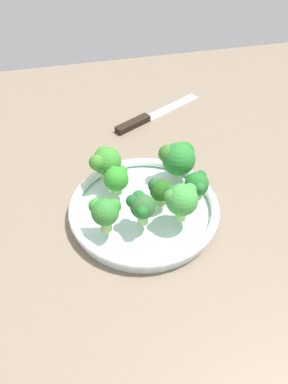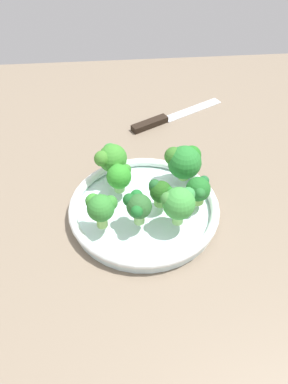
{
  "view_description": "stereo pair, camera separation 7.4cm",
  "coord_description": "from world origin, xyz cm",
  "px_view_note": "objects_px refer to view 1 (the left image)",
  "views": [
    {
      "loc": [
        -53.83,
        12.81,
        57.1
      ],
      "look_at": [
        -1.08,
        0.77,
        6.05
      ],
      "focal_mm": 38.43,
      "sensor_mm": 36.0,
      "label": 1
    },
    {
      "loc": [
        -54.98,
        5.47,
        57.1
      ],
      "look_at": [
        -1.08,
        0.77,
        6.05
      ],
      "focal_mm": 38.43,
      "sensor_mm": 36.0,
      "label": 2
    }
  ],
  "objects_px": {
    "bowl": "(144,209)",
    "broccoli_floret_0": "(197,185)",
    "broccoli_floret_7": "(182,200)",
    "broccoli_floret_3": "(141,206)",
    "broccoli_floret_4": "(116,178)",
    "broccoli_floret_1": "(160,190)",
    "knife": "(148,117)",
    "broccoli_floret_6": "(178,158)",
    "broccoli_floret_5": "(106,161)",
    "broccoli_floret_2": "(105,211)"
  },
  "relations": [
    {
      "from": "broccoli_floret_5",
      "to": "broccoli_floret_6",
      "type": "height_order",
      "value": "broccoli_floret_6"
    },
    {
      "from": "broccoli_floret_2",
      "to": "knife",
      "type": "height_order",
      "value": "broccoli_floret_2"
    },
    {
      "from": "broccoli_floret_0",
      "to": "broccoli_floret_5",
      "type": "distance_m",
      "value": 0.18
    },
    {
      "from": "broccoli_floret_0",
      "to": "knife",
      "type": "distance_m",
      "value": 0.33
    },
    {
      "from": "bowl",
      "to": "broccoli_floret_2",
      "type": "height_order",
      "value": "broccoli_floret_2"
    },
    {
      "from": "broccoli_floret_4",
      "to": "broccoli_floret_5",
      "type": "bearing_deg",
      "value": 17.49
    },
    {
      "from": "broccoli_floret_0",
      "to": "broccoli_floret_5",
      "type": "xyz_separation_m",
      "value": [
        0.09,
        0.16,
        0.01
      ]
    },
    {
      "from": "bowl",
      "to": "broccoli_floret_0",
      "type": "relative_size",
      "value": 5.2
    },
    {
      "from": "broccoli_floret_1",
      "to": "knife",
      "type": "relative_size",
      "value": 0.21
    },
    {
      "from": "broccoli_floret_2",
      "to": "knife",
      "type": "bearing_deg",
      "value": -23.7
    },
    {
      "from": "broccoli_floret_3",
      "to": "broccoli_floret_5",
      "type": "xyz_separation_m",
      "value": [
        0.13,
        0.04,
        0.0
      ]
    },
    {
      "from": "knife",
      "to": "broccoli_floret_3",
      "type": "bearing_deg",
      "value": 165.11
    },
    {
      "from": "broccoli_floret_0",
      "to": "broccoli_floret_4",
      "type": "distance_m",
      "value": 0.15
    },
    {
      "from": "bowl",
      "to": "broccoli_floret_0",
      "type": "xyz_separation_m",
      "value": [
        -0.0,
        -0.1,
        0.05
      ]
    },
    {
      "from": "knife",
      "to": "broccoli_floret_4",
      "type": "bearing_deg",
      "value": 155.56
    },
    {
      "from": "broccoli_floret_2",
      "to": "broccoli_floret_3",
      "type": "relative_size",
      "value": 1.1
    },
    {
      "from": "broccoli_floret_7",
      "to": "broccoli_floret_3",
      "type": "bearing_deg",
      "value": 84.86
    },
    {
      "from": "broccoli_floret_0",
      "to": "broccoli_floret_3",
      "type": "distance_m",
      "value": 0.12
    },
    {
      "from": "bowl",
      "to": "broccoli_floret_5",
      "type": "distance_m",
      "value": 0.12
    },
    {
      "from": "broccoli_floret_0",
      "to": "broccoli_floret_1",
      "type": "distance_m",
      "value": 0.07
    },
    {
      "from": "broccoli_floret_2",
      "to": "broccoli_floret_5",
      "type": "bearing_deg",
      "value": -9.31
    },
    {
      "from": "knife",
      "to": "broccoli_floret_6",
      "type": "bearing_deg",
      "value": -179.53
    },
    {
      "from": "broccoli_floret_4",
      "to": "broccoli_floret_7",
      "type": "height_order",
      "value": "broccoli_floret_7"
    },
    {
      "from": "bowl",
      "to": "broccoli_floret_0",
      "type": "distance_m",
      "value": 0.11
    },
    {
      "from": "bowl",
      "to": "knife",
      "type": "xyz_separation_m",
      "value": [
        0.32,
        -0.08,
        -0.01
      ]
    },
    {
      "from": "broccoli_floret_0",
      "to": "broccoli_floret_2",
      "type": "distance_m",
      "value": 0.18
    },
    {
      "from": "bowl",
      "to": "broccoli_floret_6",
      "type": "distance_m",
      "value": 0.12
    },
    {
      "from": "broccoli_floret_1",
      "to": "knife",
      "type": "bearing_deg",
      "value": -9.31
    },
    {
      "from": "broccoli_floret_0",
      "to": "knife",
      "type": "xyz_separation_m",
      "value": [
        0.32,
        0.02,
        -0.06
      ]
    },
    {
      "from": "broccoli_floret_7",
      "to": "broccoli_floret_6",
      "type": "bearing_deg",
      "value": -13.57
    },
    {
      "from": "broccoli_floret_1",
      "to": "broccoli_floret_3",
      "type": "xyz_separation_m",
      "value": [
        -0.04,
        0.04,
        0.01
      ]
    },
    {
      "from": "broccoli_floret_0",
      "to": "broccoli_floret_5",
      "type": "height_order",
      "value": "broccoli_floret_5"
    },
    {
      "from": "broccoli_floret_0",
      "to": "broccoli_floret_7",
      "type": "height_order",
      "value": "broccoli_floret_7"
    },
    {
      "from": "knife",
      "to": "broccoli_floret_7",
      "type": "bearing_deg",
      "value": 175.88
    },
    {
      "from": "broccoli_floret_5",
      "to": "broccoli_floret_7",
      "type": "relative_size",
      "value": 0.95
    },
    {
      "from": "bowl",
      "to": "broccoli_floret_2",
      "type": "bearing_deg",
      "value": 119.79
    },
    {
      "from": "bowl",
      "to": "knife",
      "type": "height_order",
      "value": "bowl"
    },
    {
      "from": "broccoli_floret_5",
      "to": "broccoli_floret_1",
      "type": "bearing_deg",
      "value": -135.72
    },
    {
      "from": "broccoli_floret_1",
      "to": "broccoli_floret_5",
      "type": "height_order",
      "value": "broccoli_floret_5"
    },
    {
      "from": "broccoli_floret_4",
      "to": "broccoli_floret_7",
      "type": "xyz_separation_m",
      "value": [
        -0.09,
        -0.1,
        0.01
      ]
    },
    {
      "from": "broccoli_floret_1",
      "to": "broccoli_floret_2",
      "type": "height_order",
      "value": "broccoli_floret_2"
    },
    {
      "from": "broccoli_floret_5",
      "to": "broccoli_floret_4",
      "type": "bearing_deg",
      "value": -162.51
    },
    {
      "from": "broccoli_floret_0",
      "to": "broccoli_floret_3",
      "type": "height_order",
      "value": "broccoli_floret_3"
    },
    {
      "from": "bowl",
      "to": "broccoli_floret_7",
      "type": "xyz_separation_m",
      "value": [
        -0.05,
        -0.06,
        0.06
      ]
    },
    {
      "from": "broccoli_floret_0",
      "to": "bowl",
      "type": "bearing_deg",
      "value": 88.26
    },
    {
      "from": "broccoli_floret_4",
      "to": "broccoli_floret_6",
      "type": "bearing_deg",
      "value": -79.05
    },
    {
      "from": "broccoli_floret_3",
      "to": "broccoli_floret_1",
      "type": "bearing_deg",
      "value": -46.07
    },
    {
      "from": "broccoli_floret_0",
      "to": "broccoli_floret_4",
      "type": "relative_size",
      "value": 0.95
    },
    {
      "from": "bowl",
      "to": "broccoli_floret_4",
      "type": "distance_m",
      "value": 0.08
    },
    {
      "from": "bowl",
      "to": "broccoli_floret_4",
      "type": "height_order",
      "value": "broccoli_floret_4"
    }
  ]
}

